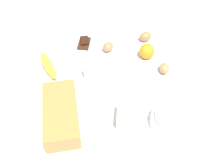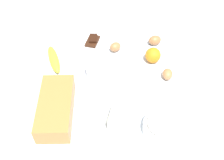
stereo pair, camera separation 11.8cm
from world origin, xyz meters
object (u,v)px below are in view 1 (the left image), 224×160
at_px(flour_bowl, 170,119).
at_px(chocolate_plate, 84,44).
at_px(banana, 48,66).
at_px(butter_block, 125,117).
at_px(egg_near_butter, 145,37).
at_px(egg_loose, 164,68).
at_px(loaf_pan, 61,114).
at_px(orange_fruit, 147,51).
at_px(sugar_bowl, 98,69).
at_px(egg_beside_bowl, 108,47).

distance_m(flour_bowl, chocolate_plate, 0.59).
xyz_separation_m(flour_bowl, banana, (0.38, 0.46, -0.02)).
distance_m(butter_block, chocolate_plate, 0.49).
xyz_separation_m(egg_near_butter, egg_loose, (-0.23, -0.03, -0.00)).
bearing_deg(loaf_pan, banana, 9.01).
xyz_separation_m(egg_near_butter, chocolate_plate, (0.01, 0.32, -0.01)).
height_order(loaf_pan, butter_block, loaf_pan).
distance_m(orange_fruit, egg_near_butter, 0.13).
xyz_separation_m(loaf_pan, egg_loose, (0.19, -0.48, -0.02)).
relative_size(sugar_bowl, orange_fruit, 1.89).
bearing_deg(egg_beside_bowl, butter_block, -179.63).
height_order(loaf_pan, flour_bowl, loaf_pan).
height_order(banana, egg_beside_bowl, egg_beside_bowl).
relative_size(egg_near_butter, egg_loose, 1.09).
xyz_separation_m(flour_bowl, egg_near_butter, (0.51, -0.03, -0.01)).
relative_size(loaf_pan, egg_near_butter, 4.36).
relative_size(egg_loose, chocolate_plate, 0.46).
height_order(flour_bowl, butter_block, flour_bowl).
xyz_separation_m(egg_loose, chocolate_plate, (0.24, 0.35, -0.01)).
height_order(banana, egg_loose, egg_loose).
distance_m(orange_fruit, butter_block, 0.39).
distance_m(loaf_pan, banana, 0.30).
height_order(flour_bowl, chocolate_plate, flour_bowl).
distance_m(butter_block, egg_near_butter, 0.51).
height_order(orange_fruit, egg_beside_bowl, orange_fruit).
bearing_deg(egg_loose, butter_block, 136.18).
xyz_separation_m(loaf_pan, flour_bowl, (-0.09, -0.41, -0.01)).
bearing_deg(orange_fruit, sugar_bowl, 107.59).
bearing_deg(banana, flour_bowl, -129.58).
xyz_separation_m(loaf_pan, butter_block, (-0.05, -0.25, -0.01)).
bearing_deg(banana, egg_loose, -101.36).
relative_size(orange_fruit, egg_beside_bowl, 1.26).
height_order(egg_near_butter, egg_loose, egg_near_butter).
bearing_deg(sugar_bowl, loaf_pan, 142.04).
xyz_separation_m(flour_bowl, chocolate_plate, (0.52, 0.29, -0.03)).
relative_size(butter_block, egg_beside_bowl, 1.54).
bearing_deg(egg_loose, sugar_bowl, 83.89).
bearing_deg(banana, loaf_pan, -170.36).
xyz_separation_m(butter_block, chocolate_plate, (0.48, 0.12, -0.02)).
xyz_separation_m(orange_fruit, egg_beside_bowl, (0.08, 0.18, -0.01)).
bearing_deg(chocolate_plate, loaf_pan, 163.46).
bearing_deg(flour_bowl, banana, 50.42).
relative_size(flour_bowl, egg_near_butter, 2.31).
bearing_deg(flour_bowl, egg_beside_bowl, 20.18).
bearing_deg(egg_near_butter, butter_block, 157.20).
relative_size(flour_bowl, banana, 0.78).
relative_size(flour_bowl, orange_fruit, 2.01).
distance_m(egg_near_butter, egg_beside_bowl, 0.21).
bearing_deg(flour_bowl, chocolate_plate, 28.80).
bearing_deg(sugar_bowl, egg_near_butter, -53.28).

